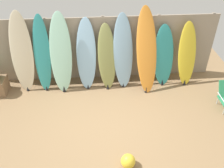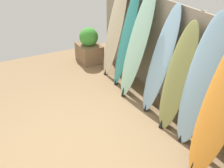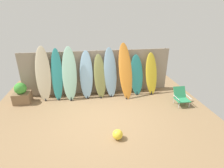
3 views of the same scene
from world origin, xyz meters
The scene contains 12 objects.
ground centered at (0.00, 0.00, 0.00)m, with size 7.68×7.68×0.00m, color #8E704C.
fence_back centered at (0.00, 2.01, 0.90)m, with size 6.08×0.11×1.80m.
surfboard_cream_0 centered at (-2.08, 1.69, 1.03)m, with size 0.58×0.56×2.07m.
surfboard_teal_1 centered at (-1.58, 1.66, 0.98)m, with size 0.46×0.55×1.98m.
surfboard_seafoam_2 centered at (-1.10, 1.61, 1.01)m, with size 0.59×0.67×2.04m.
surfboard_skyblue_3 centered at (-0.46, 1.67, 0.91)m, with size 0.56×0.61×1.85m.
surfboard_olive_4 centered at (0.07, 1.61, 0.85)m, with size 0.53×0.61×1.72m.
surfboard_skyblue_5 centered at (0.50, 1.66, 0.96)m, with size 0.56×0.60×1.95m.
surfboard_orange_6 centered at (1.08, 1.51, 1.05)m, with size 0.62×0.91×2.12m.
surfboard_teal_7 centered at (1.59, 1.64, 0.80)m, with size 0.58×0.53×1.63m.
surfboard_yellow_8 centered at (2.20, 1.61, 0.84)m, with size 0.54×0.58×1.70m.
beach_ball centered at (0.31, -1.09, 0.14)m, with size 0.28×0.28×0.28m, color yellow.
Camera 1 is at (-0.22, -4.00, 4.17)m, focal length 40.00 mm.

